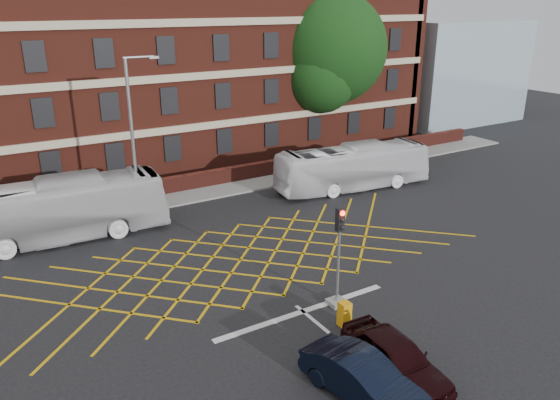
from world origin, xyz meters
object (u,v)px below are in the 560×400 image
car_navy (363,379)px  traffic_light_near (338,266)px  bus_right (353,167)px  bus_left (50,211)px  deciduous_tree (330,57)px  street_lamp (137,171)px  car_maroon (395,358)px  utility_cabinet (344,314)px

car_navy → traffic_light_near: traffic_light_near is taller
bus_right → traffic_light_near: 15.07m
bus_left → car_navy: bus_left is taller
deciduous_tree → street_lamp: (-18.87, -8.23, -4.43)m
car_maroon → utility_cabinet: car_maroon is taller
car_navy → deciduous_tree: 31.78m
bus_right → traffic_light_near: traffic_light_near is taller
street_lamp → utility_cabinet: bearing=-75.7°
deciduous_tree → car_maroon: bearing=-121.9°
car_maroon → deciduous_tree: size_ratio=0.35×
bus_right → utility_cabinet: 16.60m
bus_left → traffic_light_near: 15.61m
bus_right → street_lamp: (-14.08, 1.11, 1.71)m
car_navy → street_lamp: bearing=84.4°
deciduous_tree → utility_cabinet: (-15.33, -22.13, -7.13)m
bus_left → car_maroon: bus_left is taller
bus_left → utility_cabinet: bearing=-146.2°
bus_left → utility_cabinet: (8.14, -14.26, -1.15)m
deciduous_tree → car_navy: bearing=-124.1°
bus_left → car_navy: bearing=-157.0°
car_navy → utility_cabinet: 4.11m
street_lamp → traffic_light_near: bearing=-71.3°
traffic_light_near → car_navy: bearing=-118.8°
street_lamp → utility_cabinet: 14.59m
deciduous_tree → traffic_light_near: bearing=-125.2°
bus_left → traffic_light_near: size_ratio=2.77×
car_navy → street_lamp: street_lamp is taller
deciduous_tree → traffic_light_near: 26.06m
car_maroon → street_lamp: 17.66m
bus_right → deciduous_tree: deciduous_tree is taller
car_navy → traffic_light_near: size_ratio=1.02×
deciduous_tree → street_lamp: size_ratio=1.38×
car_navy → utility_cabinet: car_navy is taller
traffic_light_near → street_lamp: 13.28m
car_maroon → utility_cabinet: 3.38m
traffic_light_near → bus_right: bearing=49.2°
car_maroon → street_lamp: (-3.05, 17.23, 2.44)m
bus_left → car_navy: 18.86m
utility_cabinet → street_lamp: bearing=104.3°
deciduous_tree → utility_cabinet: size_ratio=12.75×
bus_right → deciduous_tree: bearing=-19.4°
bus_right → street_lamp: 14.22m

